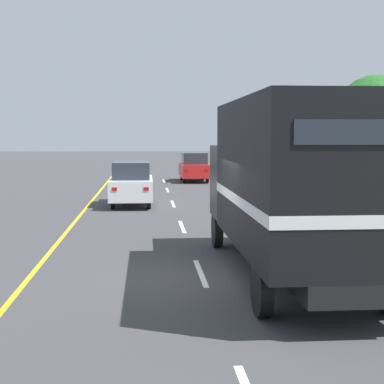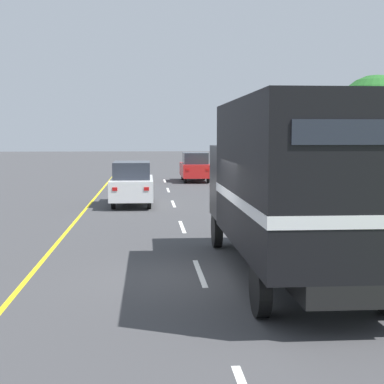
# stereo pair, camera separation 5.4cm
# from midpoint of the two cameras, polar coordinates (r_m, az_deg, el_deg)

# --- Properties ---
(ground_plane) EXTENTS (200.00, 200.00, 0.00)m
(ground_plane) POSITION_cam_midpoint_polar(r_m,az_deg,el_deg) (12.68, 1.07, -8.33)
(ground_plane) COLOR #3D3D3F
(edge_line_yellow) EXTENTS (0.12, 53.64, 0.01)m
(edge_line_yellow) POSITION_cam_midpoint_polar(r_m,az_deg,el_deg) (22.18, -10.88, -2.44)
(edge_line_yellow) COLOR yellow
(edge_line_yellow) RESTS_ON ground
(centre_dash_near) EXTENTS (0.12, 2.60, 0.01)m
(centre_dash_near) POSITION_cam_midpoint_polar(r_m,az_deg,el_deg) (13.13, 0.87, -7.83)
(centre_dash_near) COLOR white
(centre_dash_near) RESTS_ON ground
(centre_dash_mid_a) EXTENTS (0.12, 2.60, 0.01)m
(centre_dash_mid_a) POSITION_cam_midpoint_polar(r_m,az_deg,el_deg) (19.60, -0.89, -3.38)
(centre_dash_mid_a) COLOR white
(centre_dash_mid_a) RESTS_ON ground
(centre_dash_mid_b) EXTENTS (0.12, 2.60, 0.01)m
(centre_dash_mid_b) POSITION_cam_midpoint_polar(r_m,az_deg,el_deg) (26.13, -1.76, -1.15)
(centre_dash_mid_b) COLOR white
(centre_dash_mid_b) RESTS_ON ground
(centre_dash_far) EXTENTS (0.12, 2.60, 0.01)m
(centre_dash_far) POSITION_cam_midpoint_polar(r_m,az_deg,el_deg) (32.69, -2.29, 0.19)
(centre_dash_far) COLOR white
(centre_dash_far) RESTS_ON ground
(centre_dash_farthest) EXTENTS (0.12, 2.60, 0.01)m
(centre_dash_farthest) POSITION_cam_midpoint_polar(r_m,az_deg,el_deg) (39.26, -2.63, 1.08)
(centre_dash_farthest) COLOR white
(centre_dash_farthest) RESTS_ON ground
(horse_trailer_truck) EXTENTS (2.58, 8.31, 3.72)m
(horse_trailer_truck) POSITION_cam_midpoint_polar(r_m,az_deg,el_deg) (12.35, 9.72, 0.92)
(horse_trailer_truck) COLOR black
(horse_trailer_truck) RESTS_ON ground
(lead_car_white) EXTENTS (1.80, 4.38, 1.90)m
(lead_car_white) POSITION_cam_midpoint_polar(r_m,az_deg,el_deg) (25.65, -5.78, 0.85)
(lead_car_white) COLOR black
(lead_car_white) RESTS_ON ground
(lead_car_red_ahead) EXTENTS (1.80, 4.39, 1.91)m
(lead_car_red_ahead) POSITION_cam_midpoint_polar(r_m,az_deg,el_deg) (38.78, 0.33, 2.46)
(lead_car_red_ahead) COLOR black
(lead_car_red_ahead) RESTS_ON ground
(highway_sign) EXTENTS (1.82, 0.09, 2.57)m
(highway_sign) POSITION_cam_midpoint_polar(r_m,az_deg,el_deg) (21.41, 17.47, 1.19)
(highway_sign) COLOR #9E9EA3
(highway_sign) RESTS_ON ground
(roadside_tree_near) EXTENTS (3.26, 3.26, 5.45)m
(roadside_tree_near) POSITION_cam_midpoint_polar(r_m,az_deg,el_deg) (24.94, 17.43, 7.03)
(roadside_tree_near) COLOR brown
(roadside_tree_near) RESTS_ON ground
(roadside_tree_mid) EXTENTS (2.81, 2.81, 4.90)m
(roadside_tree_mid) POSITION_cam_midpoint_polar(r_m,az_deg,el_deg) (33.39, 15.28, 6.07)
(roadside_tree_mid) COLOR brown
(roadside_tree_mid) RESTS_ON ground
(delineator_post) EXTENTS (0.08, 0.08, 0.95)m
(delineator_post) POSITION_cam_midpoint_polar(r_m,az_deg,el_deg) (16.77, 14.98, -3.34)
(delineator_post) COLOR white
(delineator_post) RESTS_ON ground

